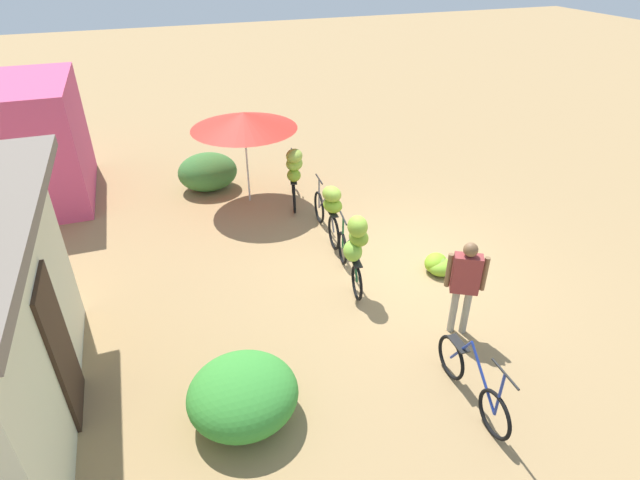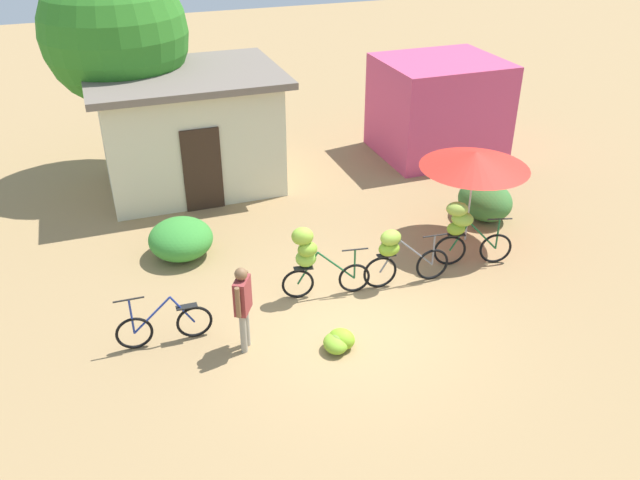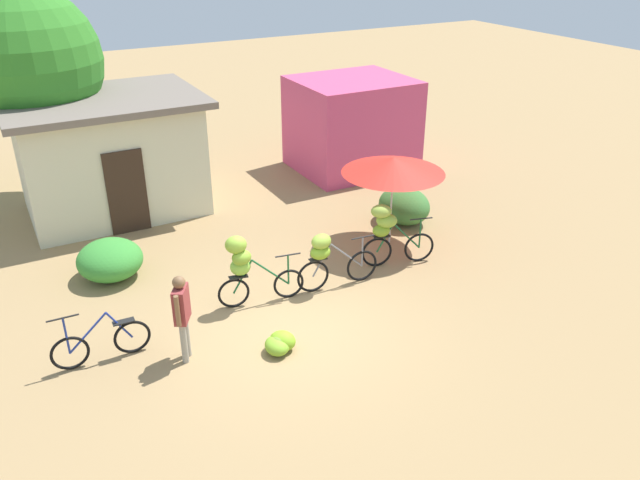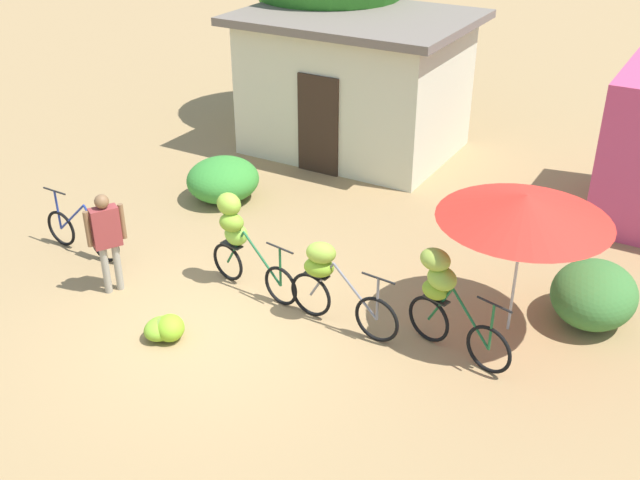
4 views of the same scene
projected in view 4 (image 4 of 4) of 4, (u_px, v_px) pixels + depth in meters
The scene contains 11 objects.
ground_plane at pixel (214, 328), 10.52m from camera, with size 60.00×60.00×0.00m, color #9E7E51.
building_low at pixel (355, 83), 15.81m from camera, with size 4.61×3.57×2.88m.
hedge_bush_front_left at pixel (223, 179), 14.03m from camera, with size 1.33×1.38×0.80m, color #398E33.
hedge_bush_front_right at pixel (594, 294), 10.48m from camera, with size 1.17×1.38×0.88m, color #3C7534.
market_umbrella at pixel (525, 207), 9.61m from camera, with size 2.27×2.27×2.06m.
bicycle_leftmost at pixel (82, 234), 12.24m from camera, with size 1.63×0.15×1.01m.
bicycle_near_pile at pixel (238, 234), 11.11m from camera, with size 1.69×0.46×1.49m.
bicycle_center_loaded at pixel (329, 277), 10.30m from camera, with size 1.76×0.42×1.22m.
bicycle_by_shop at pixel (444, 292), 9.72m from camera, with size 1.58×0.56×1.43m.
banana_pile_on_ground at pixel (165, 328), 10.24m from camera, with size 0.65×0.62×0.34m.
person_vendor at pixel (107, 234), 10.93m from camera, with size 0.37×0.51×1.59m.
Camera 4 is at (5.62, -6.75, 6.11)m, focal length 42.31 mm.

